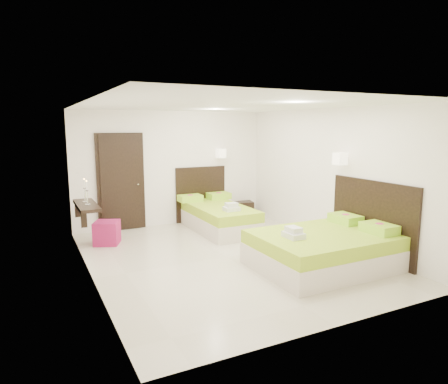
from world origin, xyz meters
name	(u,v)px	position (x,y,z in m)	size (l,w,h in m)	color
floor	(227,257)	(0.00, 0.00, 0.00)	(5.50, 5.50, 0.00)	beige
bed_single	(217,215)	(0.69, 1.80, 0.32)	(1.25, 2.09, 1.72)	beige
bed_double	(327,247)	(1.25, -1.13, 0.32)	(2.16, 1.84, 1.78)	beige
nightstand	(243,209)	(1.81, 2.62, 0.20)	(0.44, 0.39, 0.39)	black
ottoman	(107,233)	(-1.71, 1.74, 0.22)	(0.45, 0.45, 0.45)	#8E1248
door	(121,183)	(-1.20, 2.70, 1.05)	(1.02, 0.15, 2.14)	black
console_shelf	(86,206)	(-2.08, 1.60, 0.82)	(0.35, 1.20, 0.78)	black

